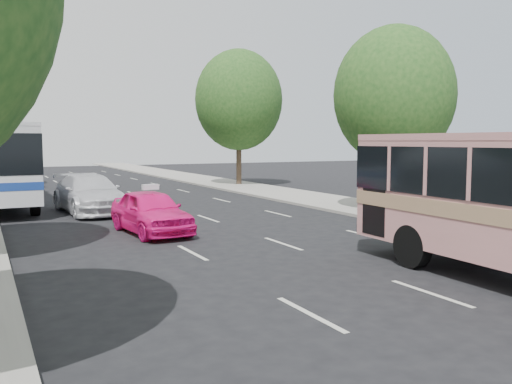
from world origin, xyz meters
TOP-DOWN VIEW (x-y plane):
  - ground at (0.00, 0.00)m, footprint 120.00×120.00m
  - sidewalk_right at (8.50, 20.00)m, footprint 4.00×90.00m
  - tree_right_near at (8.78, 7.94)m, footprint 5.10×5.10m
  - tree_right_far at (9.08, 23.94)m, footprint 6.00×6.00m
  - pink_taxi at (-2.00, 7.66)m, footprint 2.05×4.43m
  - white_pickup at (-2.85, 14.03)m, footprint 2.71×5.79m
  - taxi_roof_sign at (-2.00, 7.66)m, footprint 0.56×0.22m

SIDE VIEW (x-z plane):
  - ground at x=0.00m, z-range 0.00..0.00m
  - sidewalk_right at x=8.50m, z-range 0.00..0.12m
  - pink_taxi at x=-2.00m, z-range 0.00..1.47m
  - white_pickup at x=-2.85m, z-range 0.00..1.64m
  - taxi_roof_sign at x=-2.00m, z-range 1.47..1.65m
  - tree_right_near at x=8.78m, z-range 1.23..9.18m
  - tree_right_far at x=9.08m, z-range 1.45..10.80m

